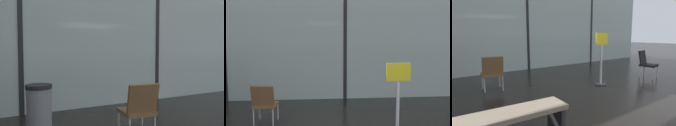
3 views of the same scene
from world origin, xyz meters
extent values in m
cube|color=#A3B7B2|center=(0.00, 5.20, 1.78)|extent=(14.00, 0.08, 3.56)
cube|color=black|center=(-3.50, 5.20, 1.78)|extent=(0.10, 0.12, 3.56)
cube|color=black|center=(0.00, 5.20, 1.78)|extent=(0.10, 0.12, 3.56)
ellipsoid|color=silver|center=(1.89, 9.73, 2.13)|extent=(10.58, 4.27, 4.27)
sphere|color=#9D9DA0|center=(-2.97, 9.73, 2.13)|extent=(2.35, 2.35, 2.35)
sphere|color=black|center=(-1.02, 7.77, 2.45)|extent=(0.28, 0.28, 0.28)
sphere|color=black|center=(-0.12, 7.77, 2.45)|extent=(0.28, 0.28, 0.28)
sphere|color=black|center=(0.78, 7.77, 2.45)|extent=(0.28, 0.28, 0.28)
sphere|color=black|center=(1.68, 7.77, 2.45)|extent=(0.28, 0.28, 0.28)
sphere|color=black|center=(2.58, 7.77, 2.45)|extent=(0.28, 0.28, 0.28)
sphere|color=black|center=(3.48, 7.77, 2.45)|extent=(0.28, 0.28, 0.28)
cube|color=brown|center=(-2.00, 3.11, 0.40)|extent=(0.53, 0.53, 0.06)
cube|color=brown|center=(-2.03, 2.89, 0.65)|extent=(0.49, 0.20, 0.44)
cylinder|color=#BCBCC1|center=(-1.77, 3.29, 0.18)|extent=(0.03, 0.03, 0.37)
cylinder|color=#BCBCC1|center=(-2.19, 3.34, 0.18)|extent=(0.03, 0.03, 0.37)
cylinder|color=slate|center=(-3.40, 3.56, 0.40)|extent=(0.36, 0.36, 0.80)
cylinder|color=black|center=(-3.40, 3.56, 0.83)|extent=(0.38, 0.38, 0.06)
camera|label=1|loc=(-3.92, 0.17, 1.36)|focal=36.24mm
camera|label=2|loc=(-0.94, -2.78, 1.94)|focal=42.84mm
camera|label=3|loc=(-3.25, -1.60, 1.37)|focal=29.54mm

